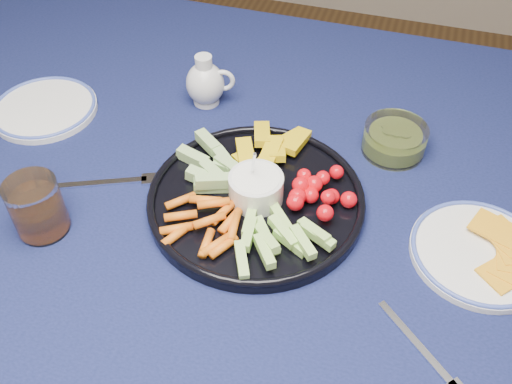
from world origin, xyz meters
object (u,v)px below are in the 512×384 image
(cheese_plate, at_px, (480,251))
(side_plate_extra, at_px, (44,108))
(creamer_pitcher, at_px, (206,83))
(pickle_bowl, at_px, (394,140))
(juice_tumbler, at_px, (38,210))
(dining_table, at_px, (262,219))
(crudite_platter, at_px, (255,196))

(cheese_plate, height_order, side_plate_extra, cheese_plate)
(creamer_pitcher, distance_m, pickle_bowl, 0.35)
(side_plate_extra, bearing_deg, cheese_plate, -8.04)
(cheese_plate, distance_m, juice_tumbler, 0.64)
(dining_table, xyz_separation_m, creamer_pitcher, (-0.16, 0.17, 0.13))
(pickle_bowl, relative_size, side_plate_extra, 0.56)
(cheese_plate, bearing_deg, side_plate_extra, 171.96)
(crudite_platter, height_order, pickle_bowl, crudite_platter)
(dining_table, bearing_deg, juice_tumbler, -146.31)
(dining_table, xyz_separation_m, juice_tumbler, (-0.28, -0.19, 0.13))
(pickle_bowl, bearing_deg, dining_table, -143.34)
(dining_table, height_order, crudite_platter, crudite_platter)
(creamer_pitcher, height_order, side_plate_extra, creamer_pitcher)
(cheese_plate, xyz_separation_m, juice_tumbler, (-0.62, -0.14, 0.03))
(crudite_platter, height_order, side_plate_extra, crudite_platter)
(creamer_pitcher, bearing_deg, cheese_plate, -24.32)
(crudite_platter, relative_size, creamer_pitcher, 3.41)
(dining_table, relative_size, cheese_plate, 8.49)
(crudite_platter, distance_m, juice_tumbler, 0.32)
(creamer_pitcher, relative_size, pickle_bowl, 0.92)
(pickle_bowl, bearing_deg, side_plate_extra, -172.51)
(crudite_platter, xyz_separation_m, cheese_plate, (0.34, -0.00, -0.01))
(crudite_platter, height_order, juice_tumbler, crudite_platter)
(dining_table, height_order, creamer_pitcher, creamer_pitcher)
(creamer_pitcher, bearing_deg, dining_table, -47.27)
(side_plate_extra, bearing_deg, creamer_pitcher, 23.06)
(dining_table, distance_m, cheese_plate, 0.36)
(juice_tumbler, relative_size, side_plate_extra, 0.48)
(dining_table, bearing_deg, crudite_platter, -87.66)
(dining_table, distance_m, pickle_bowl, 0.26)
(crudite_platter, bearing_deg, dining_table, 92.34)
(pickle_bowl, xyz_separation_m, side_plate_extra, (-0.62, -0.08, -0.01))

